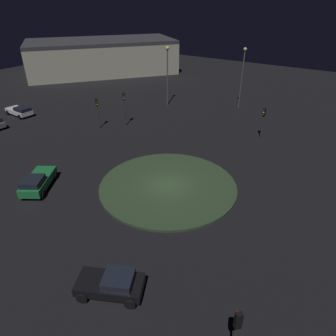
{
  "coord_description": "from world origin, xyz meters",
  "views": [
    {
      "loc": [
        12.8,
        -19.18,
        15.14
      ],
      "look_at": [
        0.0,
        0.0,
        1.94
      ],
      "focal_mm": 32.51,
      "sensor_mm": 36.0,
      "label": 1
    }
  ],
  "objects_px": {
    "car_green": "(37,182)",
    "streetlamp_north": "(243,71)",
    "traffic_light_northwest": "(124,103)",
    "traffic_light_southeast": "(236,330)",
    "store_building": "(102,56)",
    "streetlamp_northwest": "(167,66)",
    "car_black": "(112,284)",
    "traffic_light_north": "(263,117)",
    "car_white": "(20,111)",
    "traffic_light_northwest_near": "(97,107)"
  },
  "relations": [
    {
      "from": "car_black",
      "to": "car_white",
      "type": "relative_size",
      "value": 0.97
    },
    {
      "from": "traffic_light_southeast",
      "to": "streetlamp_northwest",
      "type": "distance_m",
      "value": 38.98
    },
    {
      "from": "streetlamp_north",
      "to": "traffic_light_north",
      "type": "bearing_deg",
      "value": -54.66
    },
    {
      "from": "car_white",
      "to": "streetlamp_northwest",
      "type": "xyz_separation_m",
      "value": [
        14.78,
        15.73,
        5.17
      ]
    },
    {
      "from": "traffic_light_southeast",
      "to": "streetlamp_northwest",
      "type": "xyz_separation_m",
      "value": [
        -23.98,
        30.58,
        3.06
      ]
    },
    {
      "from": "car_white",
      "to": "streetlamp_north",
      "type": "xyz_separation_m",
      "value": [
        24.56,
        20.72,
        4.7
      ]
    },
    {
      "from": "car_green",
      "to": "car_black",
      "type": "bearing_deg",
      "value": -141.33
    },
    {
      "from": "car_green",
      "to": "streetlamp_north",
      "type": "bearing_deg",
      "value": -43.63
    },
    {
      "from": "car_green",
      "to": "car_black",
      "type": "distance_m",
      "value": 13.66
    },
    {
      "from": "traffic_light_southeast",
      "to": "streetlamp_north",
      "type": "distance_m",
      "value": 38.39
    },
    {
      "from": "traffic_light_northwest",
      "to": "car_white",
      "type": "bearing_deg",
      "value": -124.76
    },
    {
      "from": "traffic_light_north",
      "to": "traffic_light_northwest_near",
      "type": "relative_size",
      "value": 0.96
    },
    {
      "from": "traffic_light_northwest",
      "to": "store_building",
      "type": "distance_m",
      "value": 32.81
    },
    {
      "from": "traffic_light_northwest",
      "to": "traffic_light_southeast",
      "type": "distance_m",
      "value": 31.21
    },
    {
      "from": "car_black",
      "to": "traffic_light_southeast",
      "type": "xyz_separation_m",
      "value": [
        7.35,
        -0.03,
        2.12
      ]
    },
    {
      "from": "traffic_light_northwest",
      "to": "traffic_light_southeast",
      "type": "relative_size",
      "value": 1.11
    },
    {
      "from": "streetlamp_north",
      "to": "car_white",
      "type": "bearing_deg",
      "value": -139.85
    },
    {
      "from": "car_black",
      "to": "traffic_light_northwest",
      "type": "height_order",
      "value": "traffic_light_northwest"
    },
    {
      "from": "traffic_light_northwest",
      "to": "traffic_light_north",
      "type": "height_order",
      "value": "traffic_light_northwest"
    },
    {
      "from": "car_green",
      "to": "traffic_light_north",
      "type": "height_order",
      "value": "traffic_light_north"
    },
    {
      "from": "streetlamp_north",
      "to": "traffic_light_northwest",
      "type": "bearing_deg",
      "value": -121.92
    },
    {
      "from": "traffic_light_northwest_near",
      "to": "streetlamp_north",
      "type": "xyz_separation_m",
      "value": [
        11.82,
        17.78,
        2.66
      ]
    },
    {
      "from": "traffic_light_southeast",
      "to": "traffic_light_northwest",
      "type": "bearing_deg",
      "value": 5.13
    },
    {
      "from": "car_white",
      "to": "car_black",
      "type": "bearing_deg",
      "value": 157.01
    },
    {
      "from": "streetlamp_north",
      "to": "car_black",
      "type": "bearing_deg",
      "value": -79.09
    },
    {
      "from": "traffic_light_southeast",
      "to": "store_building",
      "type": "height_order",
      "value": "store_building"
    },
    {
      "from": "streetlamp_north",
      "to": "car_green",
      "type": "bearing_deg",
      "value": -101.05
    },
    {
      "from": "car_white",
      "to": "traffic_light_north",
      "type": "xyz_separation_m",
      "value": [
        31.2,
        11.36,
        1.94
      ]
    },
    {
      "from": "traffic_light_north",
      "to": "car_green",
      "type": "bearing_deg",
      "value": -17.76
    },
    {
      "from": "traffic_light_northwest",
      "to": "traffic_light_southeast",
      "type": "xyz_separation_m",
      "value": [
        23.73,
        -20.27,
        -0.31
      ]
    },
    {
      "from": "traffic_light_southeast",
      "to": "traffic_light_north",
      "type": "relative_size",
      "value": 1.07
    },
    {
      "from": "traffic_light_northwest",
      "to": "traffic_light_southeast",
      "type": "bearing_deg",
      "value": -5.09
    },
    {
      "from": "car_black",
      "to": "store_building",
      "type": "relative_size",
      "value": 0.13
    },
    {
      "from": "traffic_light_southeast",
      "to": "streetlamp_north",
      "type": "relative_size",
      "value": 0.46
    },
    {
      "from": "traffic_light_southeast",
      "to": "traffic_light_northwest_near",
      "type": "bearing_deg",
      "value": 11.27
    },
    {
      "from": "traffic_light_southeast",
      "to": "store_building",
      "type": "bearing_deg",
      "value": 4.96
    },
    {
      "from": "car_black",
      "to": "streetlamp_north",
      "type": "distance_m",
      "value": 36.5
    },
    {
      "from": "car_black",
      "to": "traffic_light_northwest",
      "type": "distance_m",
      "value": 26.15
    },
    {
      "from": "traffic_light_northwest_near",
      "to": "traffic_light_northwest",
      "type": "bearing_deg",
      "value": 70.92
    },
    {
      "from": "car_black",
      "to": "traffic_light_northwest",
      "type": "relative_size",
      "value": 0.95
    },
    {
      "from": "traffic_light_northwest",
      "to": "traffic_light_northwest_near",
      "type": "distance_m",
      "value": 3.4
    },
    {
      "from": "car_green",
      "to": "streetlamp_north",
      "type": "distance_m",
      "value": 32.07
    },
    {
      "from": "traffic_light_north",
      "to": "streetlamp_northwest",
      "type": "bearing_deg",
      "value": -92.38
    },
    {
      "from": "car_black",
      "to": "car_white",
      "type": "height_order",
      "value": "car_black"
    },
    {
      "from": "streetlamp_northwest",
      "to": "store_building",
      "type": "distance_m",
      "value": 27.1
    },
    {
      "from": "streetlamp_northwest",
      "to": "store_building",
      "type": "height_order",
      "value": "streetlamp_northwest"
    },
    {
      "from": "car_white",
      "to": "traffic_light_northwest",
      "type": "relative_size",
      "value": 0.98
    },
    {
      "from": "streetlamp_north",
      "to": "store_building",
      "type": "distance_m",
      "value": 34.96
    },
    {
      "from": "car_green",
      "to": "store_building",
      "type": "relative_size",
      "value": 0.14
    },
    {
      "from": "streetlamp_northwest",
      "to": "traffic_light_northwest_near",
      "type": "bearing_deg",
      "value": -99.08
    }
  ]
}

